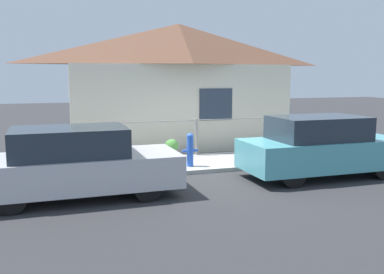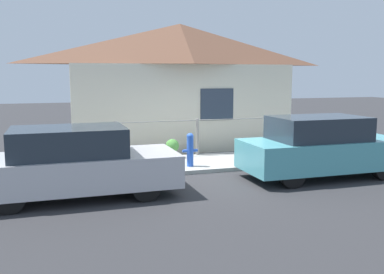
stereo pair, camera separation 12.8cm
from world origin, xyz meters
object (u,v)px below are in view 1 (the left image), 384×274
potted_plant_near_hydrant (172,147)px  car_right (321,147)px  fire_hydrant (190,149)px  car_left (76,163)px  potted_plant_by_fence (82,153)px

potted_plant_near_hydrant → car_right: bearing=-45.0°
car_right → fire_hydrant: 3.26m
car_left → potted_plant_near_hydrant: (2.80, 2.94, -0.30)m
car_left → fire_hydrant: car_left is taller
car_left → fire_hydrant: 3.39m
car_right → potted_plant_near_hydrant: 4.16m
fire_hydrant → potted_plant_near_hydrant: (-0.15, 1.25, -0.15)m
car_right → potted_plant_by_fence: bearing=153.4°
car_left → potted_plant_by_fence: (0.29, 2.73, -0.29)m
car_right → fire_hydrant: (-2.79, 1.69, -0.17)m
car_left → fire_hydrant: size_ratio=4.63×
car_left → fire_hydrant: bearing=29.3°
fire_hydrant → potted_plant_by_fence: (-2.66, 1.04, -0.14)m
potted_plant_near_hydrant → potted_plant_by_fence: bearing=-175.3°
potted_plant_near_hydrant → potted_plant_by_fence: (-2.51, -0.21, 0.01)m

